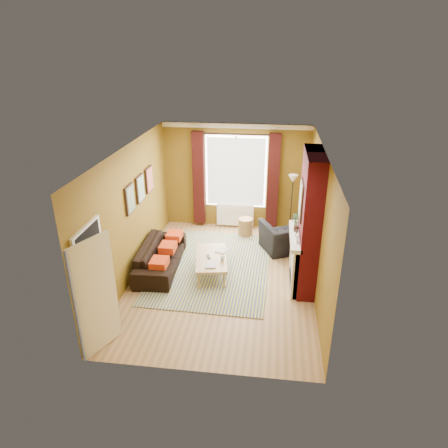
{
  "coord_description": "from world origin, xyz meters",
  "views": [
    {
      "loc": [
        0.97,
        -7.32,
        4.59
      ],
      "look_at": [
        0.0,
        0.25,
        1.15
      ],
      "focal_mm": 32.0,
      "sensor_mm": 36.0,
      "label": 1
    }
  ],
  "objects_px": {
    "wicker_stool": "(245,227)",
    "floor_lamp": "(292,189)",
    "sofa": "(161,256)",
    "coffee_table": "(211,259)",
    "armchair": "(287,237)"
  },
  "relations": [
    {
      "from": "wicker_stool",
      "to": "floor_lamp",
      "type": "distance_m",
      "value": 1.58
    },
    {
      "from": "sofa",
      "to": "armchair",
      "type": "distance_m",
      "value": 3.05
    },
    {
      "from": "sofa",
      "to": "floor_lamp",
      "type": "distance_m",
      "value": 3.66
    },
    {
      "from": "sofa",
      "to": "coffee_table",
      "type": "xyz_separation_m",
      "value": [
        1.16,
        -0.12,
        0.09
      ]
    },
    {
      "from": "sofa",
      "to": "wicker_stool",
      "type": "relative_size",
      "value": 4.42
    },
    {
      "from": "coffee_table",
      "to": "floor_lamp",
      "type": "bearing_deg",
      "value": 41.68
    },
    {
      "from": "floor_lamp",
      "to": "wicker_stool",
      "type": "bearing_deg",
      "value": -176.51
    },
    {
      "from": "sofa",
      "to": "coffee_table",
      "type": "relative_size",
      "value": 1.48
    },
    {
      "from": "wicker_stool",
      "to": "floor_lamp",
      "type": "relative_size",
      "value": 0.28
    },
    {
      "from": "floor_lamp",
      "to": "sofa",
      "type": "bearing_deg",
      "value": -145.17
    },
    {
      "from": "wicker_stool",
      "to": "floor_lamp",
      "type": "bearing_deg",
      "value": 3.49
    },
    {
      "from": "sofa",
      "to": "floor_lamp",
      "type": "bearing_deg",
      "value": -57.55
    },
    {
      "from": "armchair",
      "to": "wicker_stool",
      "type": "relative_size",
      "value": 2.41
    },
    {
      "from": "wicker_stool",
      "to": "sofa",
      "type": "bearing_deg",
      "value": -131.91
    },
    {
      "from": "armchair",
      "to": "coffee_table",
      "type": "distance_m",
      "value": 2.11
    }
  ]
}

